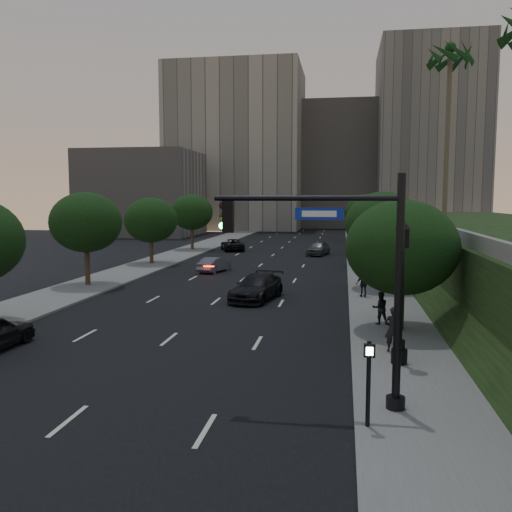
% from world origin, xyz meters
% --- Properties ---
extents(ground, '(160.00, 160.00, 0.00)m').
position_xyz_m(ground, '(0.00, 0.00, 0.00)').
color(ground, black).
rests_on(ground, ground).
extents(road_surface, '(16.00, 140.00, 0.02)m').
position_xyz_m(road_surface, '(0.00, 30.00, 0.01)').
color(road_surface, black).
rests_on(road_surface, ground).
extents(sidewalk_right, '(4.50, 140.00, 0.15)m').
position_xyz_m(sidewalk_right, '(10.25, 30.00, 0.07)').
color(sidewalk_right, slate).
rests_on(sidewalk_right, ground).
extents(sidewalk_left, '(4.50, 140.00, 0.15)m').
position_xyz_m(sidewalk_left, '(-10.25, 30.00, 0.07)').
color(sidewalk_left, slate).
rests_on(sidewalk_left, ground).
extents(parapet_wall, '(0.35, 90.00, 0.70)m').
position_xyz_m(parapet_wall, '(13.50, 28.00, 4.35)').
color(parapet_wall, slate).
rests_on(parapet_wall, embankment).
extents(office_block_left, '(26.00, 20.00, 32.00)m').
position_xyz_m(office_block_left, '(-14.00, 92.00, 16.00)').
color(office_block_left, gray).
rests_on(office_block_left, ground).
extents(office_block_mid, '(22.00, 18.00, 26.00)m').
position_xyz_m(office_block_mid, '(6.00, 102.00, 13.00)').
color(office_block_mid, gray).
rests_on(office_block_mid, ground).
extents(office_block_right, '(20.00, 22.00, 36.00)m').
position_xyz_m(office_block_right, '(24.00, 96.00, 18.00)').
color(office_block_right, gray).
rests_on(office_block_right, ground).
extents(office_block_filler, '(18.00, 16.00, 14.00)m').
position_xyz_m(office_block_filler, '(-26.00, 70.00, 7.00)').
color(office_block_filler, gray).
rests_on(office_block_filler, ground).
extents(tree_right_a, '(5.20, 5.20, 6.24)m').
position_xyz_m(tree_right_a, '(10.30, 8.00, 4.02)').
color(tree_right_a, '#38281C').
rests_on(tree_right_a, ground).
extents(tree_right_b, '(5.20, 5.20, 6.74)m').
position_xyz_m(tree_right_b, '(10.30, 20.00, 4.52)').
color(tree_right_b, '#38281C').
rests_on(tree_right_b, ground).
extents(tree_right_c, '(5.20, 5.20, 6.24)m').
position_xyz_m(tree_right_c, '(10.30, 33.00, 4.02)').
color(tree_right_c, '#38281C').
rests_on(tree_right_c, ground).
extents(tree_right_d, '(5.20, 5.20, 6.74)m').
position_xyz_m(tree_right_d, '(10.30, 47.00, 4.52)').
color(tree_right_d, '#38281C').
rests_on(tree_right_d, ground).
extents(tree_right_e, '(5.20, 5.20, 6.24)m').
position_xyz_m(tree_right_e, '(10.30, 62.00, 4.02)').
color(tree_right_e, '#38281C').
rests_on(tree_right_e, ground).
extents(tree_left_b, '(5.00, 5.00, 6.71)m').
position_xyz_m(tree_left_b, '(-10.30, 18.00, 4.58)').
color(tree_left_b, '#38281C').
rests_on(tree_left_b, ground).
extents(tree_left_c, '(5.00, 5.00, 6.34)m').
position_xyz_m(tree_left_c, '(-10.30, 31.00, 4.21)').
color(tree_left_c, '#38281C').
rests_on(tree_left_c, ground).
extents(tree_left_d, '(5.00, 5.00, 6.71)m').
position_xyz_m(tree_left_d, '(-10.30, 45.00, 4.58)').
color(tree_left_d, '#38281C').
rests_on(tree_left_d, ground).
extents(palm_far, '(3.20, 3.20, 15.50)m').
position_xyz_m(palm_far, '(16.00, 30.00, 17.64)').
color(palm_far, '#4C4233').
rests_on(palm_far, embankment).
extents(traffic_signal_mast, '(5.68, 0.56, 7.00)m').
position_xyz_m(traffic_signal_mast, '(8.12, -1.89, 3.67)').
color(traffic_signal_mast, black).
rests_on(traffic_signal_mast, ground).
extents(street_lamp, '(0.64, 0.64, 5.62)m').
position_xyz_m(street_lamp, '(9.75, 2.58, 2.63)').
color(street_lamp, black).
rests_on(street_lamp, ground).
extents(pedestrian_signal, '(0.30, 0.33, 2.50)m').
position_xyz_m(pedestrian_signal, '(8.34, -3.35, 1.57)').
color(pedestrian_signal, black).
rests_on(pedestrian_signal, ground).
extents(sedan_mid_left, '(2.36, 4.11, 1.28)m').
position_xyz_m(sedan_mid_left, '(-3.17, 26.91, 0.64)').
color(sedan_mid_left, '#5A5C62').
rests_on(sedan_mid_left, ground).
extents(sedan_far_left, '(3.93, 5.58, 1.41)m').
position_xyz_m(sedan_far_left, '(-5.46, 45.42, 0.71)').
color(sedan_far_left, black).
rests_on(sedan_far_left, ground).
extents(sedan_near_right, '(3.18, 5.72, 1.57)m').
position_xyz_m(sedan_near_right, '(2.36, 14.96, 0.78)').
color(sedan_near_right, black).
rests_on(sedan_near_right, ground).
extents(sedan_far_right, '(2.79, 4.81, 1.54)m').
position_xyz_m(sedan_far_right, '(4.93, 41.79, 0.77)').
color(sedan_far_right, '#4C4F53').
rests_on(sedan_far_right, ground).
extents(pedestrian_a, '(0.68, 0.46, 1.83)m').
position_xyz_m(pedestrian_a, '(9.64, 4.18, 1.06)').
color(pedestrian_a, black).
rests_on(pedestrian_a, sidewalk_right).
extents(pedestrian_b, '(0.89, 0.76, 1.61)m').
position_xyz_m(pedestrian_b, '(9.45, 8.94, 0.95)').
color(pedestrian_b, black).
rests_on(pedestrian_b, sidewalk_right).
extents(pedestrian_c, '(1.04, 0.68, 1.65)m').
position_xyz_m(pedestrian_c, '(8.92, 16.32, 0.97)').
color(pedestrian_c, black).
rests_on(pedestrian_c, sidewalk_right).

